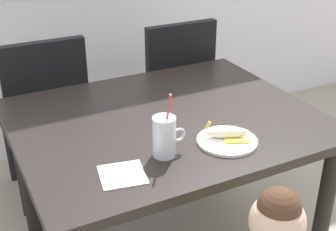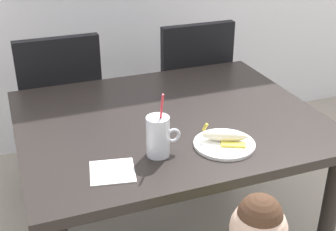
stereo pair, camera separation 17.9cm
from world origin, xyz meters
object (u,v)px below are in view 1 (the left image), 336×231
(dining_table, at_px, (166,137))
(snack_plate, at_px, (227,141))
(dining_chair_right, at_px, (172,88))
(paper_napkin, at_px, (122,175))
(dining_chair_left, at_px, (45,112))
(peeled_banana, at_px, (228,133))
(milk_cup, at_px, (165,139))

(dining_table, bearing_deg, snack_plate, -70.57)
(dining_chair_right, height_order, paper_napkin, dining_chair_right)
(dining_table, distance_m, paper_napkin, 0.47)
(dining_chair_left, distance_m, snack_plate, 1.14)
(dining_table, height_order, peeled_banana, peeled_banana)
(dining_chair_right, bearing_deg, paper_napkin, 54.95)
(dining_table, height_order, milk_cup, milk_cup)
(dining_chair_left, relative_size, dining_chair_right, 1.00)
(paper_napkin, bearing_deg, dining_chair_right, 54.95)
(dining_chair_left, distance_m, peeled_banana, 1.14)
(milk_cup, xyz_separation_m, peeled_banana, (0.26, -0.01, -0.04))
(milk_cup, bearing_deg, dining_chair_right, 61.19)
(dining_table, xyz_separation_m, dining_chair_left, (-0.36, 0.72, -0.11))
(dining_table, bearing_deg, dining_chair_right, 60.89)
(dining_chair_right, height_order, snack_plate, dining_chair_right)
(dining_chair_left, height_order, peeled_banana, dining_chair_left)
(milk_cup, bearing_deg, dining_table, 61.98)
(snack_plate, bearing_deg, dining_chair_right, 74.11)
(paper_napkin, bearing_deg, dining_chair_left, 91.84)
(dining_table, bearing_deg, milk_cup, -118.02)
(dining_table, relative_size, dining_chair_right, 1.30)
(dining_chair_left, distance_m, paper_napkin, 1.06)
(paper_napkin, bearing_deg, milk_cup, 15.88)
(dining_table, relative_size, snack_plate, 5.42)
(dining_chair_right, relative_size, paper_napkin, 6.40)
(peeled_banana, bearing_deg, dining_chair_left, 115.53)
(dining_chair_right, bearing_deg, milk_cup, 61.19)
(peeled_banana, bearing_deg, dining_table, 112.11)
(dining_table, xyz_separation_m, snack_plate, (0.11, -0.30, 0.11))
(dining_chair_left, height_order, dining_chair_right, same)
(snack_plate, relative_size, paper_napkin, 1.53)
(dining_table, distance_m, peeled_banana, 0.34)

